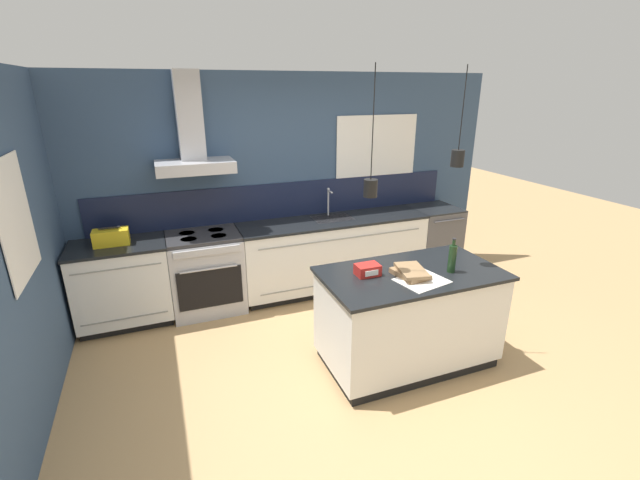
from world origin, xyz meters
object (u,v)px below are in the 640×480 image
object	(u,v)px
bottle_on_island	(452,258)
yellow_toolbox	(111,237)
oven_range	(206,272)
book_stack	(411,273)
dishwasher	(432,239)
red_supply_box	(368,270)

from	to	relation	value
bottle_on_island	yellow_toolbox	size ratio (longest dim) A/B	0.91
oven_range	book_stack	world-z (taller)	book_stack
dishwasher	red_supply_box	world-z (taller)	red_supply_box
book_stack	red_supply_box	world-z (taller)	red_supply_box
dishwasher	book_stack	xyz separation A→B (m)	(-1.51, -1.77, 0.49)
dishwasher	book_stack	world-z (taller)	book_stack
bottle_on_island	book_stack	distance (m)	0.39
bottle_on_island	yellow_toolbox	distance (m)	3.34
bottle_on_island	red_supply_box	distance (m)	0.74
dishwasher	book_stack	distance (m)	2.38
oven_range	yellow_toolbox	size ratio (longest dim) A/B	2.68
oven_range	yellow_toolbox	bearing A→B (deg)	179.72
oven_range	bottle_on_island	world-z (taller)	bottle_on_island
oven_range	dishwasher	distance (m)	3.03
red_supply_box	yellow_toolbox	xyz separation A→B (m)	(-2.09, 1.61, 0.03)
yellow_toolbox	book_stack	bearing A→B (deg)	-36.23
dishwasher	bottle_on_island	world-z (taller)	bottle_on_island
oven_range	red_supply_box	distance (m)	2.07
red_supply_box	yellow_toolbox	size ratio (longest dim) A/B	0.60
bottle_on_island	dishwasher	bearing A→B (deg)	58.21
book_stack	yellow_toolbox	distance (m)	3.00
dishwasher	oven_range	bearing A→B (deg)	-179.92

